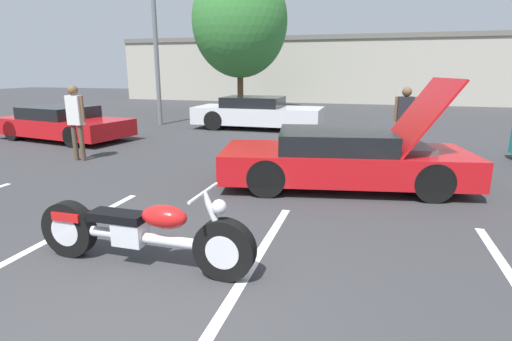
# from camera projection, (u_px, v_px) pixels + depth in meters

# --- Properties ---
(parking_stripe_middle) EXTENTS (0.12, 5.01, 0.01)m
(parking_stripe_middle) POSITION_uv_depth(u_px,v_px,m) (18.00, 256.00, 4.84)
(parking_stripe_middle) COLOR white
(parking_stripe_middle) RESTS_ON ground
(parking_stripe_back) EXTENTS (0.12, 5.01, 0.01)m
(parking_stripe_back) POSITION_uv_depth(u_px,v_px,m) (237.00, 290.00, 4.09)
(parking_stripe_back) COLOR white
(parking_stripe_back) RESTS_ON ground
(far_building) EXTENTS (32.00, 4.20, 4.40)m
(far_building) POSITION_uv_depth(u_px,v_px,m) (344.00, 68.00, 27.78)
(far_building) COLOR #B2AD9E
(far_building) RESTS_ON ground
(light_pole) EXTENTS (1.21, 0.28, 6.63)m
(light_pole) POSITION_uv_depth(u_px,v_px,m) (157.00, 30.00, 15.53)
(light_pole) COLOR slate
(light_pole) RESTS_ON ground
(tree_background) EXTENTS (4.95, 4.95, 7.46)m
(tree_background) POSITION_uv_depth(u_px,v_px,m) (240.00, 22.00, 20.68)
(tree_background) COLOR brown
(tree_background) RESTS_ON ground
(motorcycle) EXTENTS (2.68, 0.70, 0.98)m
(motorcycle) POSITION_uv_depth(u_px,v_px,m) (141.00, 233.00, 4.51)
(motorcycle) COLOR black
(motorcycle) RESTS_ON ground
(show_car_hood_open) EXTENTS (4.84, 2.59, 2.06)m
(show_car_hood_open) POSITION_uv_depth(u_px,v_px,m) (345.00, 158.00, 7.61)
(show_car_hood_open) COLOR red
(show_car_hood_open) RESTS_ON ground
(parked_car_left_row) EXTENTS (4.64, 2.60, 1.06)m
(parked_car_left_row) POSITION_uv_depth(u_px,v_px,m) (63.00, 124.00, 12.81)
(parked_car_left_row) COLOR red
(parked_car_left_row) RESTS_ON ground
(parked_car_mid_row) EXTENTS (4.81, 1.94, 1.21)m
(parked_car_mid_row) POSITION_uv_depth(u_px,v_px,m) (257.00, 113.00, 15.19)
(parked_car_mid_row) COLOR silver
(parked_car_mid_row) RESTS_ON ground
(spectator_near_motorcycle) EXTENTS (0.52, 0.24, 1.79)m
(spectator_near_motorcycle) POSITION_uv_depth(u_px,v_px,m) (405.00, 116.00, 9.89)
(spectator_near_motorcycle) COLOR gray
(spectator_near_motorcycle) RESTS_ON ground
(spectator_by_show_car) EXTENTS (0.52, 0.24, 1.84)m
(spectator_by_show_car) POSITION_uv_depth(u_px,v_px,m) (75.00, 116.00, 9.70)
(spectator_by_show_car) COLOR brown
(spectator_by_show_car) RESTS_ON ground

